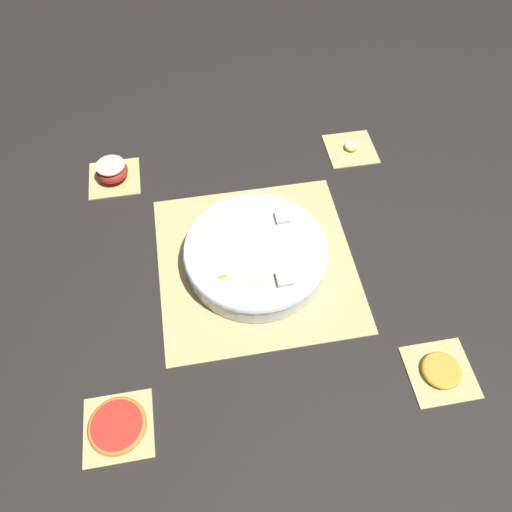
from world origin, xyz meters
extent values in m
plane|color=black|center=(0.00, 0.00, 0.00)|extent=(6.00, 6.00, 0.00)
cube|color=#D6B775|center=(0.00, 0.00, 0.00)|extent=(0.41, 0.41, 0.01)
cube|color=#4C381E|center=(-0.15, 0.00, 0.00)|extent=(0.01, 0.40, 0.00)
cube|color=#4C381E|center=(-0.10, 0.00, 0.00)|extent=(0.01, 0.40, 0.00)
cube|color=#4C381E|center=(-0.05, 0.00, 0.00)|extent=(0.01, 0.40, 0.00)
cube|color=#4C381E|center=(0.00, 0.00, 0.00)|extent=(0.01, 0.40, 0.00)
cube|color=#4C381E|center=(0.05, 0.00, 0.00)|extent=(0.01, 0.40, 0.00)
cube|color=#4C381E|center=(0.10, 0.00, 0.00)|extent=(0.01, 0.40, 0.00)
cube|color=#4C381E|center=(0.15, 0.00, 0.00)|extent=(0.01, 0.40, 0.00)
cube|color=#D6B775|center=(-0.29, -0.30, 0.00)|extent=(0.12, 0.12, 0.01)
cube|color=#4C381E|center=(-0.33, -0.30, 0.00)|extent=(0.00, 0.12, 0.00)
cube|color=#4C381E|center=(-0.31, -0.30, 0.00)|extent=(0.00, 0.12, 0.00)
cube|color=#4C381E|center=(-0.28, -0.30, 0.00)|extent=(0.00, 0.12, 0.00)
cube|color=#4C381E|center=(-0.26, -0.30, 0.00)|extent=(0.00, 0.12, 0.00)
cube|color=#D6B775|center=(0.29, -0.30, 0.00)|extent=(0.12, 0.12, 0.01)
cube|color=#4C381E|center=(0.26, -0.30, 0.00)|extent=(0.00, 0.12, 0.00)
cube|color=#4C381E|center=(0.28, -0.30, 0.00)|extent=(0.00, 0.12, 0.00)
cube|color=#4C381E|center=(0.31, -0.30, 0.00)|extent=(0.00, 0.12, 0.00)
cube|color=#4C381E|center=(0.33, -0.30, 0.00)|extent=(0.00, 0.12, 0.00)
cube|color=#D6B775|center=(-0.29, 0.30, 0.00)|extent=(0.12, 0.12, 0.01)
cube|color=#4C381E|center=(-0.31, 0.30, 0.00)|extent=(0.00, 0.12, 0.00)
cube|color=#4C381E|center=(-0.27, 0.30, 0.00)|extent=(0.00, 0.12, 0.00)
cube|color=#D6B775|center=(0.29, 0.30, 0.00)|extent=(0.12, 0.12, 0.01)
cube|color=#4C381E|center=(0.26, 0.30, 0.00)|extent=(0.00, 0.12, 0.00)
cube|color=#4C381E|center=(0.29, 0.30, 0.00)|extent=(0.00, 0.12, 0.00)
cube|color=#4C381E|center=(0.32, 0.30, 0.00)|extent=(0.00, 0.12, 0.00)
cylinder|color=silver|center=(0.00, 0.00, 0.03)|extent=(0.29, 0.29, 0.05)
torus|color=silver|center=(0.00, 0.00, 0.05)|extent=(0.30, 0.30, 0.01)
cylinder|color=beige|center=(0.06, 0.01, 0.04)|extent=(0.03, 0.03, 0.01)
cylinder|color=beige|center=(-0.09, 0.05, 0.05)|extent=(0.03, 0.03, 0.01)
cylinder|color=beige|center=(-0.03, -0.08, 0.03)|extent=(0.02, 0.02, 0.01)
cylinder|color=beige|center=(0.06, 0.10, 0.05)|extent=(0.02, 0.02, 0.01)
cylinder|color=beige|center=(0.04, -0.01, 0.05)|extent=(0.03, 0.03, 0.01)
cylinder|color=beige|center=(-0.05, -0.10, 0.03)|extent=(0.03, 0.03, 0.01)
cylinder|color=beige|center=(-0.02, -0.09, 0.05)|extent=(0.03, 0.03, 0.01)
cylinder|color=beige|center=(-0.06, 0.00, 0.03)|extent=(0.03, 0.03, 0.01)
cylinder|color=beige|center=(0.09, -0.01, 0.02)|extent=(0.03, 0.03, 0.01)
cylinder|color=beige|center=(-0.02, -0.11, 0.04)|extent=(0.03, 0.03, 0.01)
cube|color=beige|center=(-0.03, 0.03, 0.03)|extent=(0.02, 0.02, 0.02)
cube|color=beige|center=(0.02, 0.07, 0.03)|extent=(0.03, 0.03, 0.03)
cube|color=beige|center=(-0.12, -0.01, 0.02)|extent=(0.02, 0.02, 0.02)
cube|color=beige|center=(0.05, -0.11, 0.02)|extent=(0.02, 0.02, 0.02)
cube|color=beige|center=(0.10, 0.05, 0.03)|extent=(0.03, 0.03, 0.03)
cube|color=beige|center=(-0.04, 0.07, 0.03)|extent=(0.03, 0.03, 0.03)
cube|color=beige|center=(0.01, -0.04, 0.03)|extent=(0.03, 0.03, 0.03)
cube|color=beige|center=(0.07, 0.06, 0.05)|extent=(0.03, 0.03, 0.03)
cube|color=beige|center=(-0.06, -0.03, 0.04)|extent=(0.03, 0.03, 0.03)
cube|color=beige|center=(0.04, -0.09, 0.05)|extent=(0.03, 0.03, 0.03)
cube|color=beige|center=(0.02, 0.03, 0.03)|extent=(0.02, 0.02, 0.02)
ellipsoid|color=red|center=(0.00, -0.08, 0.03)|extent=(0.03, 0.02, 0.01)
ellipsoid|color=#F9A338|center=(0.07, -0.08, 0.05)|extent=(0.03, 0.02, 0.01)
ellipsoid|color=red|center=(0.12, 0.01, 0.02)|extent=(0.02, 0.01, 0.01)
ellipsoid|color=#F9A338|center=(-0.06, 0.06, 0.04)|extent=(0.03, 0.02, 0.02)
ellipsoid|color=#F9A338|center=(-0.08, -0.06, 0.05)|extent=(0.03, 0.02, 0.01)
ellipsoid|color=#B72D23|center=(-0.29, 0.30, 0.03)|extent=(0.07, 0.07, 0.04)
cylinder|color=beige|center=(-0.29, 0.30, 0.05)|extent=(0.07, 0.07, 0.00)
cylinder|color=#F9A338|center=(0.29, -0.30, 0.01)|extent=(0.06, 0.06, 0.01)
torus|color=#F4A82D|center=(0.29, -0.30, 0.01)|extent=(0.07, 0.07, 0.01)
cylinder|color=beige|center=(0.29, 0.30, 0.01)|extent=(0.03, 0.03, 0.01)
torus|color=yellow|center=(0.29, 0.30, 0.01)|extent=(0.03, 0.03, 0.01)
cylinder|color=red|center=(-0.29, -0.30, 0.01)|extent=(0.09, 0.09, 0.01)
torus|color=orange|center=(-0.29, -0.30, 0.01)|extent=(0.10, 0.10, 0.01)
camera|label=1|loc=(-0.10, -0.58, 0.88)|focal=35.00mm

